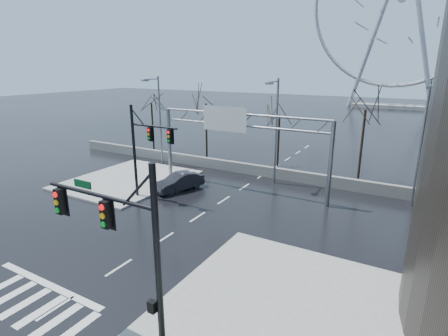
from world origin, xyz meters
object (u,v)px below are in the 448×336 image
Objects in this scene: signal_mast_near at (127,242)px; car at (179,182)px; sign_gantry at (236,134)px; ferris_wheel at (401,5)px; signal_mast_far at (144,144)px.

signal_mast_near reaches higher than car.
ferris_wheel reaches higher than sign_gantry.
ferris_wheel is (10.87, 86.04, 21.30)m from signal_mast_far.
sign_gantry is (5.49, 6.00, 0.35)m from signal_mast_far.
sign_gantry is at bearing 49.57° from car.
ferris_wheel is at bearing 82.80° from signal_mast_far.
sign_gantry is 0.32× the size of ferris_wheel.
signal_mast_near is at bearing -89.92° from ferris_wheel.
signal_mast_near is 19.52m from car.
signal_mast_near is 0.49× the size of sign_gantry.
signal_mast_near is 1.00× the size of signal_mast_far.
ferris_wheel reaches higher than car.
sign_gantry is at bearing -93.84° from ferris_wheel.
sign_gantry is 6.84m from car.
ferris_wheel reaches higher than signal_mast_near.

